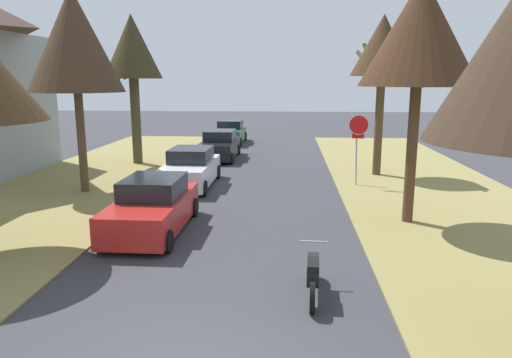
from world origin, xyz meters
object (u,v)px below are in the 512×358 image
(parked_sedan_red, at_px, (153,207))
(street_tree_right_mid_a, at_px, (420,33))
(street_tree_left_far, at_px, (132,49))
(stop_sign_far, at_px, (358,135))
(parked_sedan_black, at_px, (220,146))
(parked_sedan_green, at_px, (230,133))
(parked_motorcycle, at_px, (313,274))
(street_tree_right_mid_b, at_px, (383,48))
(street_tree_left_mid_b, at_px, (74,41))
(parked_sedan_white, at_px, (190,169))

(parked_sedan_red, bearing_deg, street_tree_right_mid_a, 10.23)
(street_tree_left_far, bearing_deg, stop_sign_far, -23.21)
(parked_sedan_black, bearing_deg, street_tree_left_far, -154.32)
(parked_sedan_black, xyz_separation_m, parked_sedan_green, (-0.21, 6.62, 0.00))
(street_tree_left_far, height_order, parked_sedan_red, street_tree_left_far)
(street_tree_left_far, relative_size, parked_sedan_red, 1.70)
(street_tree_left_far, xyz_separation_m, parked_motorcycle, (8.44, -14.99, -5.36))
(parked_motorcycle, bearing_deg, street_tree_right_mid_b, 74.45)
(street_tree_right_mid_b, bearing_deg, street_tree_right_mid_a, -92.80)
(street_tree_right_mid_b, xyz_separation_m, street_tree_left_far, (-11.99, 2.24, 0.11))
(parked_sedan_red, bearing_deg, parked_sedan_black, 89.67)
(street_tree_left_mid_b, bearing_deg, parked_sedan_white, 20.10)
(street_tree_right_mid_b, relative_size, street_tree_left_far, 0.95)
(parked_sedan_black, relative_size, parked_sedan_green, 1.00)
(street_tree_left_mid_b, bearing_deg, street_tree_right_mid_b, 19.27)
(stop_sign_far, distance_m, parked_sedan_green, 14.94)
(parked_sedan_white, bearing_deg, street_tree_left_mid_b, -159.90)
(street_tree_right_mid_a, distance_m, parked_sedan_red, 9.20)
(parked_sedan_black, height_order, parked_motorcycle, parked_sedan_black)
(street_tree_right_mid_a, height_order, parked_sedan_green, street_tree_right_mid_a)
(stop_sign_far, bearing_deg, street_tree_left_far, 156.79)
(parked_sedan_white, bearing_deg, parked_sedan_red, -88.75)
(stop_sign_far, distance_m, parked_motorcycle, 10.76)
(street_tree_left_mid_b, relative_size, parked_motorcycle, 3.72)
(parked_sedan_black, bearing_deg, parked_sedan_white, -91.69)
(street_tree_right_mid_b, distance_m, parked_sedan_red, 12.90)
(street_tree_left_far, bearing_deg, parked_sedan_red, -70.14)
(street_tree_left_far, height_order, parked_sedan_white, street_tree_left_far)
(street_tree_right_mid_a, xyz_separation_m, parked_sedan_black, (-7.57, 11.61, -4.94))
(street_tree_right_mid_a, xyz_separation_m, street_tree_left_far, (-11.63, 9.66, 0.18))
(parked_sedan_red, xyz_separation_m, parked_motorcycle, (4.46, -3.95, -0.24))
(parked_sedan_green, bearing_deg, street_tree_right_mid_b, -53.02)
(street_tree_right_mid_a, relative_size, street_tree_left_mid_b, 0.94)
(street_tree_right_mid_b, distance_m, street_tree_left_mid_b, 12.77)
(stop_sign_far, bearing_deg, street_tree_right_mid_b, 62.11)
(parked_motorcycle, bearing_deg, parked_sedan_white, 114.72)
(street_tree_right_mid_a, distance_m, street_tree_left_mid_b, 12.12)
(street_tree_left_far, distance_m, parked_motorcycle, 18.02)
(street_tree_left_mid_b, distance_m, parked_sedan_red, 7.92)
(street_tree_right_mid_a, xyz_separation_m, parked_sedan_white, (-7.77, 4.64, -4.94))
(street_tree_right_mid_b, bearing_deg, stop_sign_far, -117.89)
(street_tree_left_far, xyz_separation_m, parked_sedan_red, (3.99, -11.04, -5.12))
(street_tree_left_mid_b, bearing_deg, stop_sign_far, 9.71)
(stop_sign_far, xyz_separation_m, parked_sedan_black, (-6.68, 6.56, -1.42))
(parked_sedan_white, xyz_separation_m, parked_sedan_black, (0.21, 6.97, 0.00))
(parked_sedan_white, bearing_deg, parked_sedan_black, 88.31)
(street_tree_right_mid_b, distance_m, street_tree_left_far, 12.20)
(street_tree_right_mid_b, relative_size, parked_sedan_green, 1.61)
(parked_sedan_black, bearing_deg, street_tree_left_mid_b, -116.12)
(parked_sedan_white, distance_m, parked_sedan_green, 13.59)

